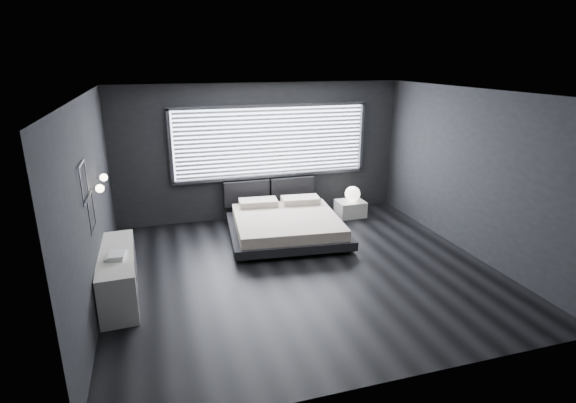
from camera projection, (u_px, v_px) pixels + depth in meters
name	position (u px, v px, depth m)	size (l,w,h in m)	color
room	(304.00, 187.00, 6.82)	(6.04, 6.00, 2.80)	black
window	(272.00, 142.00, 9.27)	(4.14, 0.09, 1.52)	white
headboard	(270.00, 191.00, 9.52)	(1.96, 0.16, 0.52)	black
sconce_near	(100.00, 188.00, 6.02)	(0.18, 0.11, 0.11)	silver
sconce_far	(103.00, 177.00, 6.56)	(0.18, 0.11, 0.11)	silver
wall_art_upper	(84.00, 182.00, 5.37)	(0.01, 0.48, 0.48)	#47474C
wall_art_lower	(92.00, 213.00, 5.74)	(0.01, 0.48, 0.48)	#47474C
bed	(286.00, 224.00, 8.51)	(2.32, 2.23, 0.55)	black
nightstand	(350.00, 208.00, 9.66)	(0.58, 0.48, 0.34)	silver
orb_lamp	(352.00, 194.00, 9.57)	(0.32, 0.32, 0.32)	white
dresser	(118.00, 275.00, 6.35)	(0.56, 1.74, 0.69)	silver
book_stack	(116.00, 255.00, 6.08)	(0.30, 0.36, 0.07)	white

